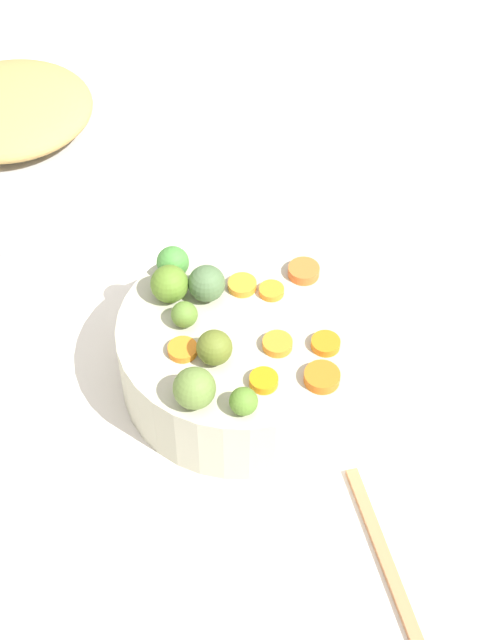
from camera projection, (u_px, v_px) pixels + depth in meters
name	position (u px, v px, depth m)	size (l,w,h in m)	color
tabletop	(188.00, 388.00, 1.07)	(2.40, 2.40, 0.02)	silver
serving_bowl_carrots	(240.00, 353.00, 1.03)	(0.27, 0.27, 0.09)	#B6B49B
metal_pot	(23.00, 167.00, 1.22)	(0.24, 0.24, 0.13)	#B4B5BB
stuffing_mound	(10.00, 109.00, 1.15)	(0.21, 0.21, 0.05)	tan
carrot_slice_0	(304.00, 271.00, 1.04)	(0.04, 0.04, 0.01)	orange
carrot_slice_1	(264.00, 381.00, 0.94)	(0.03, 0.03, 0.01)	orange
carrot_slice_2	(326.00, 344.00, 0.97)	(0.03, 0.03, 0.01)	orange
carrot_slice_3	(277.00, 344.00, 0.97)	(0.03, 0.03, 0.01)	orange
carrot_slice_4	(242.00, 285.00, 1.03)	(0.03, 0.03, 0.01)	orange
carrot_slice_5	(271.00, 291.00, 1.02)	(0.03, 0.03, 0.01)	orange
carrot_slice_6	(183.00, 350.00, 0.97)	(0.03, 0.03, 0.01)	orange
carrot_slice_7	(322.00, 377.00, 0.94)	(0.04, 0.04, 0.01)	orange
brussels_sprout_0	(184.00, 315.00, 0.99)	(0.03, 0.03, 0.03)	#587E2D
brussels_sprout_1	(207.00, 283.00, 1.01)	(0.04, 0.04, 0.04)	#4D6D41
brussels_sprout_2	(214.00, 348.00, 0.95)	(0.04, 0.04, 0.04)	#5E6D24
brussels_sprout_3	(194.00, 388.00, 0.91)	(0.04, 0.04, 0.04)	olive
brussels_sprout_4	(169.00, 284.00, 1.01)	(0.04, 0.04, 0.04)	#587F26
brussels_sprout_5	(173.00, 262.00, 1.03)	(0.04, 0.04, 0.04)	#448936
brussels_sprout_6	(244.00, 401.00, 0.91)	(0.03, 0.03, 0.03)	#537D29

